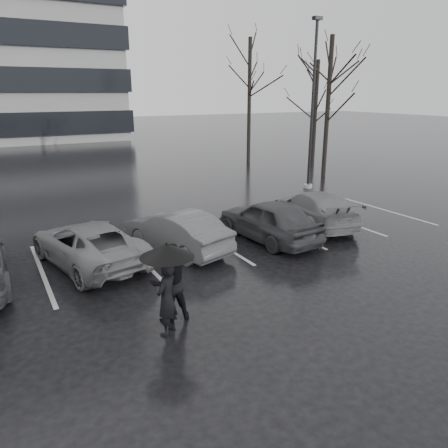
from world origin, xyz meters
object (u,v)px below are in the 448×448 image
tree_north (249,102)px  car_west_a (177,231)px  car_west_b (88,243)px  car_east (314,208)px  pedestrian_right (169,282)px  lamp_post (312,114)px  tree_east (328,108)px  pedestrian_left (167,299)px  tree_ne (315,113)px  car_main (268,220)px

tree_north → car_west_a: bearing=-129.0°
car_west_b → tree_north: tree_north is taller
car_east → tree_north: bearing=-100.6°
pedestrian_right → lamp_post: 15.53m
tree_east → lamp_post: bearing=-144.0°
car_west_a → tree_east: (12.92, 7.70, 3.34)m
car_west_b → pedestrian_left: size_ratio=2.85×
pedestrian_right → tree_east: (14.80, 11.74, 3.09)m
car_west_b → car_east: 8.46m
car_west_a → tree_ne: 19.57m
tree_east → car_west_a: bearing=-149.2°
car_main → car_west_b: 5.99m
car_west_b → tree_north: size_ratio=0.54×
car_main → car_east: car_main is taller
pedestrian_left → tree_ne: tree_ne is taller
car_west_a → tree_north: 19.27m
car_west_b → tree_north: (14.65, 14.46, 3.61)m
pedestrian_left → tree_north: 24.12m
tree_east → tree_ne: (2.50, 4.00, -0.50)m
lamp_post → tree_east: bearing=36.0°
tree_north → tree_ne: bearing=-40.6°
car_east → pedestrian_right: pedestrian_right is taller
car_west_b → car_east: (8.46, -0.13, 0.02)m
pedestrian_left → tree_east: tree_east is taller
car_main → pedestrian_right: (-5.10, -3.54, 0.19)m
pedestrian_left → tree_east: 19.71m
car_main → car_east: (2.52, 0.62, -0.06)m
car_west_a → lamp_post: (9.97, 5.55, 3.19)m
pedestrian_left → pedestrian_right: bearing=-154.5°
car_west_a → lamp_post: 11.85m
lamp_post → tree_ne: (5.45, 6.15, -0.35)m
car_west_b → tree_ne: 21.65m
lamp_post → car_west_a: bearing=-150.9°
car_main → car_west_a: car_main is taller
car_main → lamp_post: 9.60m
pedestrian_left → tree_north: (14.08, 19.28, 3.44)m
pedestrian_right → tree_ne: tree_ne is taller
pedestrian_left → car_main: bearing=-179.9°
car_east → tree_north: tree_north is taller
car_west_b → tree_ne: bearing=-159.8°
car_west_a → car_west_b: bearing=-22.1°
car_main → car_west_a: size_ratio=1.05×
car_west_a → pedestrian_left: (-2.16, -4.57, 0.15)m
car_west_b → tree_ne: size_ratio=0.66×
car_east → lamp_post: (4.23, 5.44, 3.20)m
car_west_b → car_east: bearing=167.1°
car_west_a → pedestrian_right: 4.46m
pedestrian_left → tree_ne: (17.58, 16.28, 2.69)m
tree_east → pedestrian_right: bearing=-141.6°
pedestrian_right → lamp_post: bearing=-139.8°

